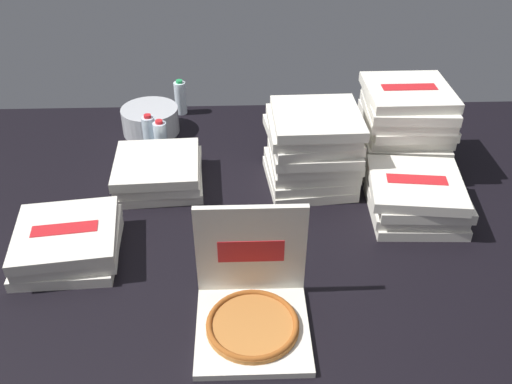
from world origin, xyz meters
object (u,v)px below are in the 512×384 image
Objects in this scene: pizza_stack_right_mid at (159,172)px; pizza_stack_right_near at (416,197)px; ice_bucket at (150,120)px; water_bottle_0 at (180,98)px; pizza_stack_left_far at (403,128)px; pizza_stack_left_near at (68,242)px; open_pizza_box at (252,304)px; water_bottle_2 at (149,134)px; water_bottle_1 at (161,139)px; pizza_stack_left_mid at (312,148)px.

pizza_stack_right_mid is 1.16m from pizza_stack_right_near.
ice_bucket is 0.27m from water_bottle_0.
pizza_stack_right_near is (-0.03, -0.40, -0.11)m from pizza_stack_left_far.
pizza_stack_left_near is 1.03m from ice_bucket.
water_bottle_0 is at bearing 86.44° from pizza_stack_right_mid.
open_pizza_box reaches higher than water_bottle_2.
water_bottle_0 is at bearing 56.05° from ice_bucket.
water_bottle_2 is (-1.24, 0.18, -0.11)m from pizza_stack_left_far.
pizza_stack_left_mid is at bearing -19.53° from water_bottle_1.
ice_bucket is 1.50× the size of water_bottle_1.
open_pizza_box reaches higher than pizza_stack_right_mid.
pizza_stack_left_far reaches higher than open_pizza_box.
ice_bucket is at bearing 147.47° from pizza_stack_left_mid.
pizza_stack_left_mid is 1.43× the size of ice_bucket.
pizza_stack_right_mid is 2.06× the size of water_bottle_2.
pizza_stack_right_mid is 0.97× the size of pizza_stack_left_near.
pizza_stack_right_near is (0.72, 0.59, 0.01)m from open_pizza_box.
ice_bucket reaches higher than pizza_stack_right_mid.
water_bottle_1 is 0.09m from water_bottle_2.
pizza_stack_left_mid is 2.15× the size of water_bottle_1.
pizza_stack_right_near is 1.46m from ice_bucket.
open_pizza_box is 0.92m from pizza_stack_left_mid.
pizza_stack_right_near is at bearing -32.50° from pizza_stack_left_mid.
water_bottle_0 and water_bottle_2 have the same top height.
pizza_stack_left_far reaches higher than pizza_stack_right_near.
pizza_stack_left_far is at bearing -5.85° from water_bottle_1.
ice_bucket is 0.20m from water_bottle_2.
pizza_stack_right_mid is 0.96× the size of pizza_stack_right_near.
ice_bucket is (-0.81, 0.52, -0.11)m from pizza_stack_left_mid.
pizza_stack_left_far reaches higher than water_bottle_0.
pizza_stack_left_near is 2.13× the size of water_bottle_1.
pizza_stack_right_mid is at bearing 58.74° from pizza_stack_left_near.
water_bottle_2 reaches higher than ice_bucket.
pizza_stack_left_mid reaches higher than water_bottle_2.
pizza_stack_left_mid reaches higher than water_bottle_0.
water_bottle_2 is (0.02, -0.20, 0.03)m from ice_bucket.
pizza_stack_left_mid is at bearing -47.93° from water_bottle_0.
pizza_stack_left_far is 1.33m from ice_bucket.
water_bottle_2 is (-0.06, 0.06, 0.00)m from water_bottle_1.
water_bottle_1 is (0.09, -0.26, 0.03)m from ice_bucket.
open_pizza_box reaches higher than water_bottle_0.
water_bottle_1 is at bearing 93.49° from pizza_stack_right_mid.
water_bottle_0 is at bearing 102.84° from open_pizza_box.
pizza_stack_right_mid is at bearing 179.79° from pizza_stack_left_mid.
pizza_stack_right_near reaches higher than ice_bucket.
water_bottle_2 is (0.22, 0.82, 0.03)m from pizza_stack_left_near.
pizza_stack_left_mid is 0.47m from pizza_stack_left_far.
pizza_stack_left_mid is at bearing -163.08° from pizza_stack_left_far.
pizza_stack_left_mid is 0.97m from ice_bucket.
water_bottle_0 is 1.00× the size of water_bottle_1.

